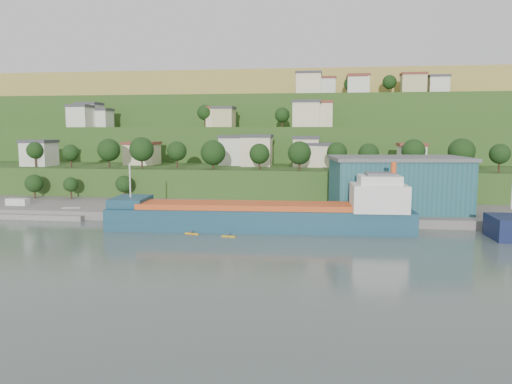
% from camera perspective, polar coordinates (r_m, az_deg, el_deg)
% --- Properties ---
extents(ground, '(500.00, 500.00, 0.00)m').
position_cam_1_polar(ground, '(97.99, -4.49, -5.29)').
color(ground, '#43524F').
rests_on(ground, ground).
extents(quay, '(220.00, 26.00, 4.00)m').
position_cam_1_polar(quay, '(123.21, 7.50, -2.77)').
color(quay, slate).
rests_on(quay, ground).
extents(pebble_beach, '(40.00, 18.00, 2.40)m').
position_cam_1_polar(pebble_beach, '(139.70, -25.02, -2.22)').
color(pebble_beach, slate).
rests_on(pebble_beach, ground).
extents(hillside, '(360.00, 211.05, 96.00)m').
position_cam_1_polar(hillside, '(263.82, 3.46, 2.53)').
color(hillside, '#284719').
rests_on(hillside, ground).
extents(cargo_ship_near, '(64.50, 13.63, 16.45)m').
position_cam_1_polar(cargo_ship_near, '(105.38, 1.46, -2.94)').
color(cargo_ship_near, '#153A4F').
rests_on(cargo_ship_near, ground).
extents(warehouse, '(33.17, 22.80, 12.80)m').
position_cam_1_polar(warehouse, '(122.42, 15.86, 0.94)').
color(warehouse, '#1C5156').
rests_on(warehouse, quay).
extents(caravan, '(5.39, 2.28, 2.51)m').
position_cam_1_polar(caravan, '(140.60, -25.59, -1.18)').
color(caravan, silver).
rests_on(caravan, pebble_beach).
extents(dinghy, '(4.60, 2.55, 0.87)m').
position_cam_1_polar(dinghy, '(130.62, -20.34, -1.87)').
color(dinghy, silver).
rests_on(dinghy, pebble_beach).
extents(kayak_orange, '(2.96, 1.11, 0.73)m').
position_cam_1_polar(kayak_orange, '(102.39, -7.35, -4.67)').
color(kayak_orange, orange).
rests_on(kayak_orange, ground).
extents(kayak_yellow, '(2.86, 0.79, 0.71)m').
position_cam_1_polar(kayak_yellow, '(99.16, -3.15, -5.01)').
color(kayak_yellow, gold).
rests_on(kayak_yellow, ground).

